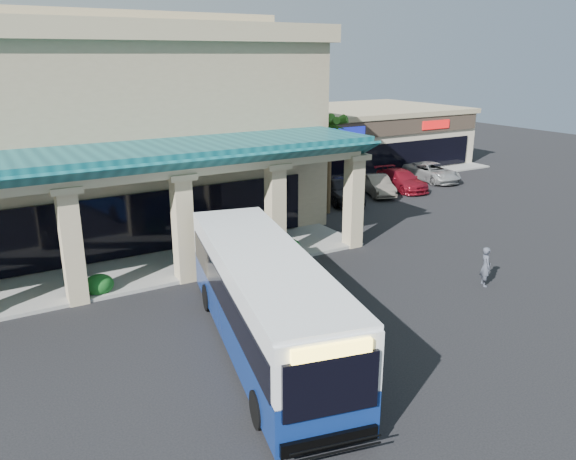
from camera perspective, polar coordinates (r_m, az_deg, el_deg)
ground at (r=21.87m, az=2.05°, el=-8.07°), size 110.00×110.00×0.00m
main_building at (r=32.90m, az=-26.04°, el=9.17°), size 30.80×14.80×11.35m
arcade at (r=24.43m, az=-23.07°, el=0.42°), size 30.00×6.20×5.70m
strip_mall at (r=50.20m, az=4.68°, el=9.39°), size 22.50×12.50×4.90m
palm_0 at (r=34.16m, az=4.21°, el=7.08°), size 2.40×2.40×6.60m
palm_1 at (r=37.23m, az=2.82°, el=7.33°), size 2.40×2.40×5.80m
broadleaf_tree at (r=40.58m, az=-3.49°, el=7.45°), size 2.60×2.60×4.81m
transit_bus at (r=18.46m, az=-2.44°, el=-7.34°), size 5.36×12.33×3.36m
pedestrian at (r=25.12m, az=19.43°, el=-3.52°), size 0.65×0.74×1.71m
car_silver at (r=37.55m, az=5.25°, el=4.20°), size 3.19×5.42×1.73m
car_white at (r=39.74m, az=9.07°, el=4.53°), size 2.86×4.46×1.39m
car_red at (r=41.61m, az=11.45°, el=5.01°), size 2.62×5.13×1.42m
car_gray at (r=45.04m, az=14.40°, el=5.73°), size 2.75×5.26×1.41m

